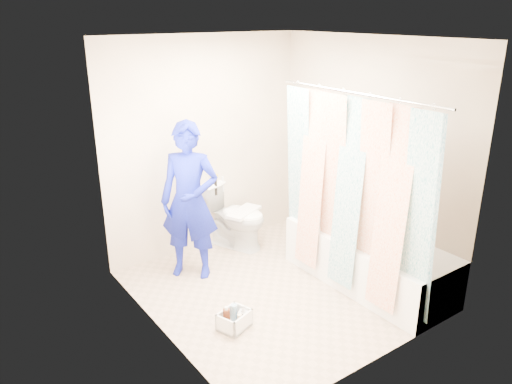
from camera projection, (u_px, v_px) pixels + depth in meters
floor at (275, 290)px, 4.95m from camera, size 2.60×2.60×0.00m
ceiling at (279, 38)px, 4.13m from camera, size 2.40×2.60×0.02m
wall_back at (205, 146)px, 5.54m from camera, size 2.40×0.02×2.40m
wall_front at (389, 221)px, 3.55m from camera, size 2.40×0.02×2.40m
wall_left at (155, 203)px, 3.89m from camera, size 0.02×2.60×2.40m
wall_right at (367, 155)px, 5.20m from camera, size 0.02×2.60×2.40m
bathtub at (368, 259)px, 5.00m from camera, size 0.70×1.75×0.50m
curtain_rod at (356, 93)px, 4.25m from camera, size 0.02×1.90×0.02m
shower_curtain at (350, 195)px, 4.56m from camera, size 0.06×1.75×1.80m
toilet at (235, 215)px, 5.78m from camera, size 0.69×0.86×0.76m
tank_lid at (244, 212)px, 5.70m from camera, size 0.51×0.38×0.04m
tank_internals at (217, 183)px, 5.72m from camera, size 0.17×0.10×0.25m
plumber at (190, 201)px, 5.00m from camera, size 0.70×0.69×1.63m
cleaning_caddy at (235, 320)px, 4.34m from camera, size 0.32×0.29×0.20m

